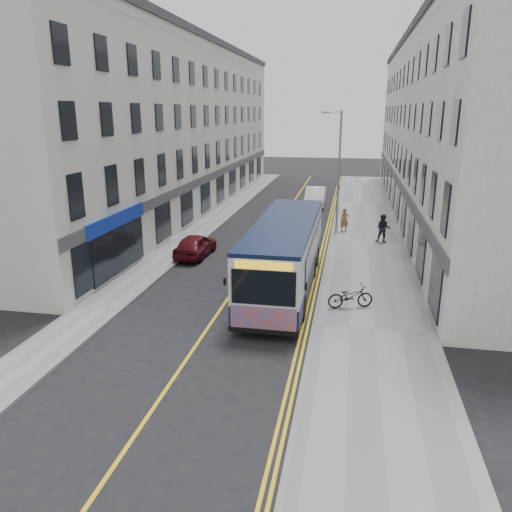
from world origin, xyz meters
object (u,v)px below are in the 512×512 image
at_px(city_bus, 285,253).
at_px(car_maroon, 195,245).
at_px(pedestrian_near, 345,220).
at_px(pedestrian_far, 383,229).
at_px(car_white, 315,197).
at_px(bicycle, 350,296).
at_px(streetlamp, 338,168).

relative_size(city_bus, car_maroon, 2.89).
bearing_deg(pedestrian_near, city_bus, -118.44).
relative_size(pedestrian_far, car_white, 0.37).
bearing_deg(city_bus, car_maroon, 141.94).
relative_size(pedestrian_near, car_white, 0.33).
xyz_separation_m(bicycle, car_white, (-3.26, 23.40, 0.17)).
xyz_separation_m(pedestrian_near, pedestrian_far, (2.39, -2.51, 0.09)).
height_order(city_bus, car_maroon, city_bus).
distance_m(bicycle, car_white, 23.63).
bearing_deg(pedestrian_far, city_bus, -109.99).
bearing_deg(car_maroon, pedestrian_far, -153.70).
height_order(streetlamp, pedestrian_near, streetlamp).
height_order(pedestrian_near, car_maroon, pedestrian_near).
bearing_deg(car_white, city_bus, -90.88).
bearing_deg(city_bus, bicycle, -33.34).
height_order(streetlamp, car_maroon, streetlamp).
distance_m(city_bus, bicycle, 3.79).
xyz_separation_m(pedestrian_near, car_white, (-2.72, 9.74, -0.13)).
relative_size(city_bus, pedestrian_near, 7.04).
bearing_deg(car_maroon, car_white, -105.52).
bearing_deg(car_white, car_maroon, -109.35).
bearing_deg(bicycle, city_bus, 38.41).
distance_m(city_bus, car_white, 21.44).
bearing_deg(pedestrian_far, car_white, 120.64).
relative_size(bicycle, car_white, 0.40).
bearing_deg(car_white, pedestrian_far, -68.89).
bearing_deg(pedestrian_far, car_maroon, -147.99).
bearing_deg(pedestrian_far, pedestrian_near, 141.60).
relative_size(bicycle, pedestrian_near, 1.19).
xyz_separation_m(pedestrian_near, car_maroon, (-8.17, -7.21, -0.26)).
height_order(bicycle, pedestrian_far, pedestrian_far).
xyz_separation_m(bicycle, pedestrian_near, (-0.54, 13.65, 0.30)).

